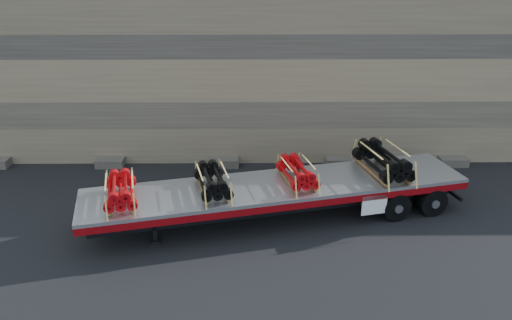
% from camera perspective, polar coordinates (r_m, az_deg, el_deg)
% --- Properties ---
extents(ground, '(120.00, 120.00, 0.00)m').
position_cam_1_polar(ground, '(17.73, 5.50, -6.66)').
color(ground, black).
rests_on(ground, ground).
extents(rock_wall, '(44.00, 3.00, 7.00)m').
position_cam_1_polar(rock_wall, '(22.54, 4.20, 9.40)').
color(rock_wall, '#7A6B54').
rests_on(rock_wall, ground).
extents(trailer, '(13.42, 5.57, 1.32)m').
position_cam_1_polar(trailer, '(17.39, 2.47, -4.72)').
color(trailer, '#B5B7BD').
rests_on(trailer, ground).
extents(bundle_front, '(1.43, 2.16, 0.70)m').
position_cam_1_polar(bundle_front, '(16.35, -15.24, -3.46)').
color(bundle_front, '#BC0A0E').
rests_on(bundle_front, trailer).
extents(bundle_midfront, '(1.44, 2.18, 0.71)m').
position_cam_1_polar(bundle_midfront, '(16.49, -4.98, -2.45)').
color(bundle_midfront, black).
rests_on(bundle_midfront, trailer).
extents(bundle_midrear, '(1.40, 2.11, 0.69)m').
position_cam_1_polar(bundle_midrear, '(17.14, 4.74, -1.47)').
color(bundle_midrear, '#BC0A0E').
rests_on(bundle_midrear, trailer).
extents(bundle_rear, '(1.80, 2.72, 0.88)m').
position_cam_1_polar(bundle_rear, '(18.33, 14.31, -0.14)').
color(bundle_rear, black).
rests_on(bundle_rear, trailer).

